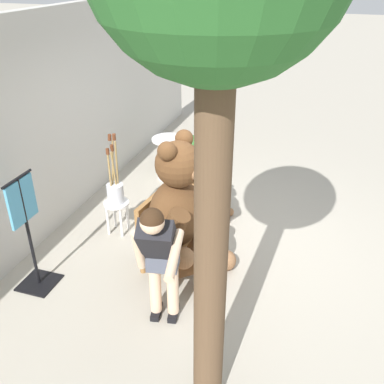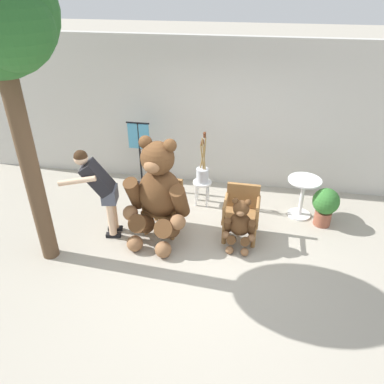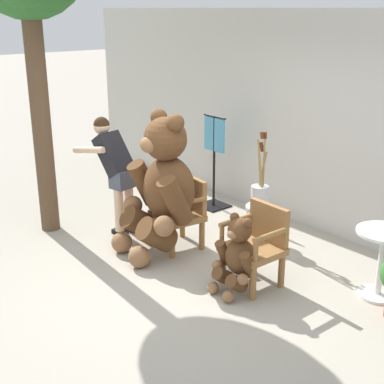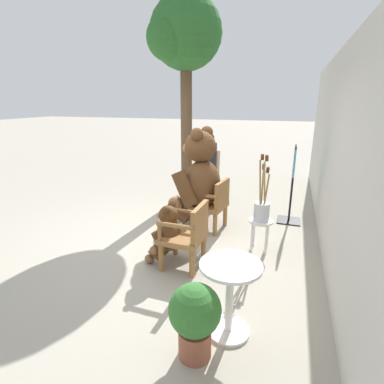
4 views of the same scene
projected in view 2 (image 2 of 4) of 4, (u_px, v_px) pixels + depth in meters
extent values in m
plane|color=#A8A091|center=(195.00, 254.00, 5.72)|extent=(60.00, 60.00, 0.00)
cube|color=beige|center=(217.00, 115.00, 7.04)|extent=(10.00, 0.16, 2.80)
cube|color=olive|center=(163.00, 209.00, 6.08)|extent=(0.63, 0.59, 0.07)
cylinder|color=olive|center=(146.00, 224.00, 6.08)|extent=(0.07, 0.07, 0.37)
cylinder|color=olive|center=(172.00, 230.00, 5.96)|extent=(0.07, 0.07, 0.37)
cylinder|color=olive|center=(156.00, 211.00, 6.43)|extent=(0.07, 0.07, 0.37)
cylinder|color=olive|center=(181.00, 215.00, 6.30)|extent=(0.07, 0.07, 0.37)
cube|color=olive|center=(168.00, 189.00, 6.14)|extent=(0.52, 0.13, 0.42)
cylinder|color=olive|center=(148.00, 193.00, 6.02)|extent=(0.12, 0.48, 0.06)
cylinder|color=olive|center=(143.00, 205.00, 5.90)|extent=(0.05, 0.05, 0.22)
cylinder|color=olive|center=(177.00, 198.00, 5.88)|extent=(0.12, 0.48, 0.06)
cylinder|color=olive|center=(173.00, 211.00, 5.77)|extent=(0.05, 0.05, 0.22)
cube|color=olive|center=(241.00, 216.00, 5.89)|extent=(0.57, 0.54, 0.07)
cylinder|color=olive|center=(224.00, 234.00, 5.87)|extent=(0.07, 0.07, 0.37)
cylinder|color=olive|center=(254.00, 237.00, 5.79)|extent=(0.07, 0.07, 0.37)
cylinder|color=olive|center=(227.00, 219.00, 6.22)|extent=(0.07, 0.07, 0.37)
cylinder|color=olive|center=(255.00, 222.00, 6.14)|extent=(0.07, 0.07, 0.37)
cube|color=olive|center=(243.00, 196.00, 5.96)|extent=(0.52, 0.07, 0.42)
cylinder|color=olive|center=(226.00, 201.00, 5.80)|extent=(0.07, 0.48, 0.06)
cylinder|color=olive|center=(224.00, 214.00, 5.68)|extent=(0.05, 0.05, 0.22)
cylinder|color=olive|center=(258.00, 204.00, 5.72)|extent=(0.07, 0.48, 0.06)
cylinder|color=olive|center=(257.00, 218.00, 5.60)|extent=(0.05, 0.05, 0.22)
ellipsoid|color=brown|center=(160.00, 193.00, 5.79)|extent=(0.77, 0.68, 0.80)
sphere|color=brown|center=(157.00, 158.00, 5.44)|extent=(0.51, 0.51, 0.51)
ellipsoid|color=#8C603D|center=(152.00, 167.00, 5.29)|extent=(0.26, 0.22, 0.19)
sphere|color=black|center=(152.00, 166.00, 5.28)|extent=(0.07, 0.07, 0.07)
sphere|color=brown|center=(145.00, 142.00, 5.41)|extent=(0.20, 0.20, 0.20)
sphere|color=brown|center=(170.00, 146.00, 5.31)|extent=(0.20, 0.20, 0.20)
cylinder|color=brown|center=(135.00, 193.00, 5.78)|extent=(0.29, 0.47, 0.60)
sphere|color=#8C603D|center=(130.00, 213.00, 5.79)|extent=(0.24, 0.24, 0.24)
cylinder|color=brown|center=(180.00, 201.00, 5.58)|extent=(0.29, 0.47, 0.60)
sphere|color=#8C603D|center=(178.00, 222.00, 5.58)|extent=(0.24, 0.24, 0.24)
cylinder|color=brown|center=(142.00, 224.00, 5.83)|extent=(0.36, 0.53, 0.47)
sphere|color=#8C603D|center=(135.00, 243.00, 5.75)|extent=(0.25, 0.25, 0.25)
cylinder|color=brown|center=(167.00, 229.00, 5.72)|extent=(0.36, 0.53, 0.47)
sphere|color=#8C603D|center=(163.00, 250.00, 5.62)|extent=(0.25, 0.25, 0.25)
ellipsoid|color=brown|center=(240.00, 224.00, 5.75)|extent=(0.35, 0.30, 0.39)
sphere|color=brown|center=(241.00, 208.00, 5.58)|extent=(0.25, 0.25, 0.25)
ellipsoid|color=#8C603D|center=(240.00, 213.00, 5.50)|extent=(0.12, 0.10, 0.09)
sphere|color=black|center=(240.00, 213.00, 5.50)|extent=(0.04, 0.04, 0.04)
sphere|color=brown|center=(235.00, 201.00, 5.55)|extent=(0.10, 0.10, 0.10)
sphere|color=brown|center=(248.00, 203.00, 5.52)|extent=(0.10, 0.10, 0.10)
cylinder|color=brown|center=(228.00, 225.00, 5.73)|extent=(0.12, 0.22, 0.30)
sphere|color=#8C603D|center=(226.00, 235.00, 5.73)|extent=(0.12, 0.12, 0.12)
cylinder|color=brown|center=(252.00, 228.00, 5.66)|extent=(0.12, 0.22, 0.30)
sphere|color=#8C603D|center=(251.00, 238.00, 5.66)|extent=(0.12, 0.12, 0.12)
cylinder|color=brown|center=(231.00, 240.00, 5.76)|extent=(0.15, 0.25, 0.23)
sphere|color=#8C603D|center=(229.00, 250.00, 5.71)|extent=(0.12, 0.12, 0.12)
cylinder|color=brown|center=(245.00, 242.00, 5.72)|extent=(0.15, 0.25, 0.23)
sphere|color=#8C603D|center=(245.00, 252.00, 5.67)|extent=(0.12, 0.12, 0.12)
cube|color=black|center=(115.00, 228.00, 6.24)|extent=(0.25, 0.13, 0.06)
cylinder|color=beige|center=(113.00, 206.00, 6.02)|extent=(0.12, 0.12, 0.82)
cube|color=black|center=(114.00, 235.00, 6.09)|extent=(0.25, 0.13, 0.06)
cylinder|color=beige|center=(111.00, 213.00, 5.87)|extent=(0.12, 0.12, 0.82)
cube|color=#4C5160|center=(110.00, 194.00, 5.80)|extent=(0.27, 0.33, 0.24)
cube|color=black|center=(97.00, 178.00, 5.65)|extent=(0.52, 0.40, 0.56)
sphere|color=beige|center=(81.00, 158.00, 5.48)|extent=(0.21, 0.21, 0.21)
sphere|color=#382314|center=(81.00, 157.00, 5.47)|extent=(0.21, 0.21, 0.21)
cylinder|color=beige|center=(77.00, 181.00, 5.46)|extent=(0.57, 0.18, 0.17)
cylinder|color=beige|center=(101.00, 179.00, 5.87)|extent=(0.24, 0.12, 0.50)
cylinder|color=white|center=(202.00, 182.00, 6.75)|extent=(0.34, 0.34, 0.03)
cylinder|color=white|center=(208.00, 191.00, 6.94)|extent=(0.04, 0.04, 0.43)
cylinder|color=white|center=(198.00, 190.00, 6.97)|extent=(0.04, 0.04, 0.43)
cylinder|color=white|center=(207.00, 196.00, 6.77)|extent=(0.04, 0.04, 0.43)
cylinder|color=white|center=(196.00, 196.00, 6.80)|extent=(0.04, 0.04, 0.43)
cylinder|color=silver|center=(202.00, 175.00, 6.68)|extent=(0.22, 0.22, 0.26)
cylinder|color=#997A47|center=(203.00, 162.00, 6.53)|extent=(0.10, 0.03, 0.66)
cylinder|color=#592D19|center=(203.00, 142.00, 6.34)|extent=(0.05, 0.04, 0.08)
cylinder|color=#997A47|center=(204.00, 159.00, 6.47)|extent=(0.10, 0.08, 0.79)
cylinder|color=#592D19|center=(205.00, 135.00, 6.24)|extent=(0.05, 0.05, 0.09)
cylinder|color=#997A47|center=(202.00, 161.00, 6.59)|extent=(0.11, 0.08, 0.61)
cylinder|color=#592D19|center=(202.00, 143.00, 6.41)|extent=(0.06, 0.05, 0.09)
cylinder|color=#997A47|center=(204.00, 158.00, 6.52)|extent=(0.07, 0.08, 0.78)
cylinder|color=#592D19|center=(205.00, 134.00, 6.30)|extent=(0.05, 0.05, 0.08)
cylinder|color=white|center=(305.00, 180.00, 6.28)|extent=(0.56, 0.56, 0.03)
cylinder|color=white|center=(302.00, 198.00, 6.47)|extent=(0.07, 0.07, 0.69)
cylinder|color=white|center=(299.00, 214.00, 6.63)|extent=(0.40, 0.40, 0.03)
cylinder|color=brown|center=(30.00, 168.00, 4.96)|extent=(0.24, 0.24, 2.97)
sphere|color=#286028|center=(13.00, 29.00, 3.84)|extent=(0.86, 0.86, 0.86)
cylinder|color=brown|center=(322.00, 218.00, 6.34)|extent=(0.28, 0.28, 0.26)
sphere|color=#33702D|center=(326.00, 201.00, 6.17)|extent=(0.44, 0.44, 0.44)
cube|color=black|center=(143.00, 187.00, 7.49)|extent=(0.40, 0.40, 0.02)
cylinder|color=black|center=(140.00, 157.00, 7.15)|extent=(0.04, 0.04, 1.35)
cylinder|color=black|center=(138.00, 123.00, 6.81)|extent=(0.44, 0.03, 0.03)
cube|color=#4C99BF|center=(139.00, 136.00, 6.94)|extent=(0.40, 0.03, 0.48)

